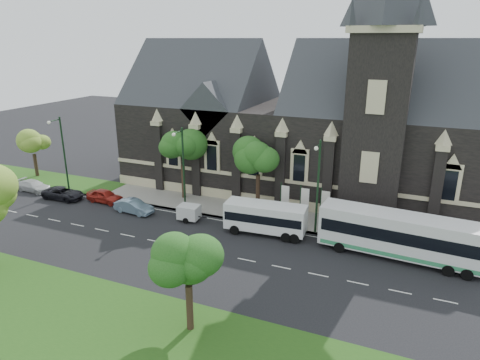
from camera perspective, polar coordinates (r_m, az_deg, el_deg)
The scene contains 20 objects.
ground at distance 38.41m, azimuth -7.53°, elevation -8.85°, with size 160.00×160.00×0.00m, color black.
sidewalk at distance 46.02m, azimuth -1.59°, elevation -3.83°, with size 80.00×5.00×0.15m, color gray.
museum at distance 50.52m, azimuth 8.09°, elevation 7.59°, with size 40.00×17.70×29.90m.
tree_park_east at distance 26.37m, azimuth -6.45°, elevation -10.90°, with size 3.40×3.40×6.28m.
tree_walk_right at distance 44.08m, azimuth 2.81°, elevation 3.03°, with size 4.08×4.08×7.80m.
tree_walk_left at distance 47.83m, azimuth -7.40°, elevation 4.02°, with size 3.91×3.91×7.64m.
tree_walk_far at distance 61.61m, azimuth -25.71°, elevation 4.51°, with size 3.40×3.40×6.28m.
street_lamp_near at distance 39.15m, azimuth 10.30°, elevation -0.32°, with size 0.36×1.88×9.00m.
street_lamp_mid at distance 44.11m, azimuth -7.69°, elevation 1.94°, with size 0.36×1.88×9.00m.
street_lamp_far at distance 53.83m, azimuth -22.59°, elevation 3.68°, with size 0.36×1.88×9.00m.
banner_flag_left at distance 42.68m, azimuth 5.82°, elevation -2.42°, with size 0.90×0.10×4.00m.
banner_flag_center at distance 42.18m, azimuth 8.41°, elevation -2.78°, with size 0.90×0.10×4.00m.
banner_flag_right at distance 41.78m, azimuth 11.07°, elevation -3.15°, with size 0.90×0.10×4.00m.
tour_coach at distance 37.89m, azimuth 20.53°, elevation -6.86°, with size 13.20×3.76×3.80m.
shuttle_bus at distance 39.99m, azimuth 3.43°, elevation -4.91°, with size 7.69×3.11×2.91m.
box_trailer at distance 43.26m, azimuth -6.81°, elevation -4.26°, with size 3.04×1.79×1.60m.
sedan at distance 46.24m, azimuth -13.97°, elevation -3.44°, with size 1.51×4.32×1.42m, color #708BA2.
car_far_red at distance 50.04m, azimuth -17.56°, elevation -2.05°, with size 1.74×4.32×1.47m, color maroon.
car_far_white at distance 56.84m, azimuth -25.80°, elevation -0.72°, with size 1.84×4.53×1.32m, color silver.
car_far_black at distance 52.74m, azimuth -22.50°, elevation -1.64°, with size 2.25×4.88×1.36m, color black.
Camera 1 is at (17.74, -29.24, 17.47)m, focal length 32.01 mm.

